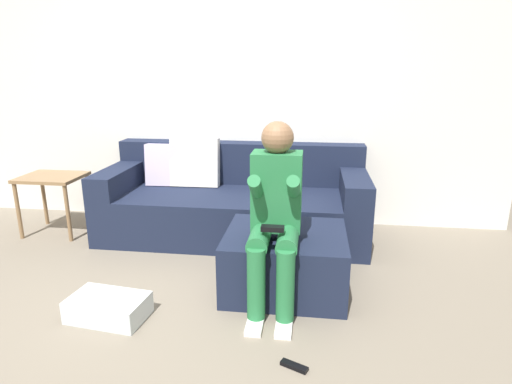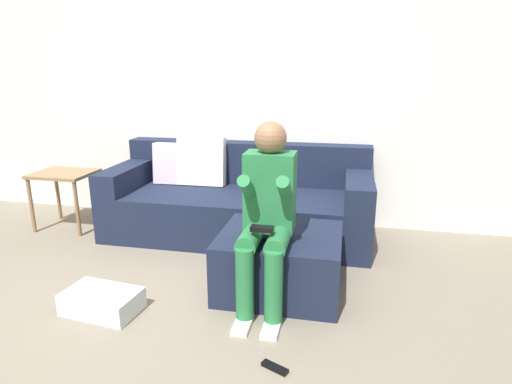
% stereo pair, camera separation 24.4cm
% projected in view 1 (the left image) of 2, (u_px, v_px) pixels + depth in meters
% --- Properties ---
extents(ground_plane, '(7.39, 7.39, 0.00)m').
position_uv_depth(ground_plane, '(157.00, 319.00, 2.69)').
color(ground_plane, slate).
extents(wall_back, '(5.68, 0.10, 2.54)m').
position_uv_depth(wall_back, '(220.00, 95.00, 4.24)').
color(wall_back, silver).
rests_on(wall_back, ground_plane).
extents(couch_sectional, '(2.40, 0.97, 0.89)m').
position_uv_depth(couch_sectional, '(233.00, 202.00, 4.03)').
color(couch_sectional, '#192138').
rests_on(couch_sectional, ground_plane).
extents(ottoman, '(0.83, 0.72, 0.42)m').
position_uv_depth(ottoman, '(285.00, 261.00, 3.02)').
color(ottoman, '#192138').
rests_on(ottoman, ground_plane).
extents(person_seated, '(0.32, 0.63, 1.20)m').
position_uv_depth(person_seated, '(275.00, 209.00, 2.72)').
color(person_seated, '#26723F').
rests_on(person_seated, ground_plane).
extents(storage_bin, '(0.51, 0.34, 0.14)m').
position_uv_depth(storage_bin, '(108.00, 307.00, 2.69)').
color(storage_bin, silver).
rests_on(storage_bin, ground_plane).
extents(side_table, '(0.55, 0.45, 0.56)m').
position_uv_depth(side_table, '(53.00, 185.00, 4.01)').
color(side_table, olive).
rests_on(side_table, ground_plane).
extents(remote_near_ottoman, '(0.15, 0.10, 0.02)m').
position_uv_depth(remote_near_ottoman, '(294.00, 366.00, 2.25)').
color(remote_near_ottoman, black).
rests_on(remote_near_ottoman, ground_plane).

